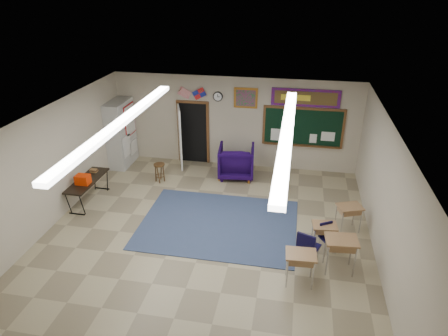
% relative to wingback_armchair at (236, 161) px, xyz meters
% --- Properties ---
extents(floor, '(9.00, 9.00, 0.00)m').
position_rel_wingback_armchair_xyz_m(floor, '(-0.21, -3.64, -0.51)').
color(floor, '#9B8E6B').
rests_on(floor, ground).
extents(back_wall, '(8.00, 0.04, 3.00)m').
position_rel_wingback_armchair_xyz_m(back_wall, '(-0.21, 0.86, 0.99)').
color(back_wall, '#A9A189').
rests_on(back_wall, floor).
extents(left_wall, '(0.04, 9.00, 3.00)m').
position_rel_wingback_armchair_xyz_m(left_wall, '(-4.21, -3.64, 0.99)').
color(left_wall, '#A9A189').
rests_on(left_wall, floor).
extents(right_wall, '(0.04, 9.00, 3.00)m').
position_rel_wingback_armchair_xyz_m(right_wall, '(3.79, -3.64, 0.99)').
color(right_wall, '#A9A189').
rests_on(right_wall, floor).
extents(ceiling, '(8.00, 9.00, 0.04)m').
position_rel_wingback_armchair_xyz_m(ceiling, '(-0.21, -3.64, 2.49)').
color(ceiling, silver).
rests_on(ceiling, back_wall).
extents(area_rug, '(4.00, 3.00, 0.02)m').
position_rel_wingback_armchair_xyz_m(area_rug, '(-0.01, -2.84, -0.50)').
color(area_rug, navy).
rests_on(area_rug, floor).
extents(fluorescent_strips, '(3.86, 6.00, 0.10)m').
position_rel_wingback_armchair_xyz_m(fluorescent_strips, '(-0.21, -3.64, 2.43)').
color(fluorescent_strips, white).
rests_on(fluorescent_strips, ceiling).
extents(doorway, '(1.10, 0.89, 2.16)m').
position_rel_wingback_armchair_xyz_m(doorway, '(-1.71, 0.71, 0.54)').
color(doorway, black).
rests_on(doorway, back_wall).
extents(chalkboard, '(2.55, 0.14, 1.30)m').
position_rel_wingback_armchair_xyz_m(chalkboard, '(1.99, 0.82, 0.95)').
color(chalkboard, brown).
rests_on(chalkboard, back_wall).
extents(bulletin_board, '(2.10, 0.05, 0.55)m').
position_rel_wingback_armchair_xyz_m(bulletin_board, '(1.99, 0.83, 1.94)').
color(bulletin_board, maroon).
rests_on(bulletin_board, back_wall).
extents(framed_art_print, '(0.75, 0.05, 0.65)m').
position_rel_wingback_armchair_xyz_m(framed_art_print, '(0.14, 0.83, 1.84)').
color(framed_art_print, '#AD6C21').
rests_on(framed_art_print, back_wall).
extents(wall_clock, '(0.32, 0.05, 0.32)m').
position_rel_wingback_armchair_xyz_m(wall_clock, '(-0.76, 0.83, 1.84)').
color(wall_clock, black).
rests_on(wall_clock, back_wall).
extents(wall_flags, '(1.16, 0.06, 0.70)m').
position_rel_wingback_armchair_xyz_m(wall_flags, '(-1.61, 0.80, 1.97)').
color(wall_flags, red).
rests_on(wall_flags, back_wall).
extents(storage_cabinet, '(0.59, 1.25, 2.20)m').
position_rel_wingback_armchair_xyz_m(storage_cabinet, '(-3.92, 0.21, 0.58)').
color(storage_cabinet, '#AFB0AB').
rests_on(storage_cabinet, floor).
extents(wingback_armchair, '(1.21, 1.24, 1.03)m').
position_rel_wingback_armchair_xyz_m(wingback_armchair, '(0.00, 0.00, 0.00)').
color(wingback_armchair, '#150532').
rests_on(wingback_armchair, floor).
extents(student_chair_reading, '(0.38, 0.38, 0.72)m').
position_rel_wingback_armchair_xyz_m(student_chair_reading, '(-0.29, 0.32, -0.15)').
color(student_chair_reading, black).
rests_on(student_chair_reading, floor).
extents(student_chair_desk_a, '(0.60, 0.60, 0.92)m').
position_rel_wingback_armchair_xyz_m(student_chair_desk_a, '(2.25, -4.06, -0.05)').
color(student_chair_desk_a, black).
rests_on(student_chair_desk_a, floor).
extents(student_chair_desk_b, '(0.50, 0.50, 0.73)m').
position_rel_wingback_armchair_xyz_m(student_chair_desk_b, '(2.71, -3.51, -0.15)').
color(student_chair_desk_b, black).
rests_on(student_chair_desk_b, floor).
extents(student_desk_front_left, '(0.60, 0.48, 0.67)m').
position_rel_wingback_armchair_xyz_m(student_desk_front_left, '(2.60, -3.40, -0.14)').
color(student_desk_front_left, '#9F704A').
rests_on(student_desk_front_left, floor).
extents(student_desk_front_right, '(0.71, 0.63, 0.71)m').
position_rel_wingback_armchair_xyz_m(student_desk_front_right, '(3.24, -2.51, -0.12)').
color(student_desk_front_right, '#9F704A').
rests_on(student_desk_front_right, floor).
extents(student_desk_back_left, '(0.65, 0.50, 0.75)m').
position_rel_wingback_armchair_xyz_m(student_desk_back_left, '(2.08, -4.67, -0.10)').
color(student_desk_back_left, '#9F704A').
rests_on(student_desk_back_left, floor).
extents(student_desk_back_right, '(0.72, 0.57, 0.82)m').
position_rel_wingback_armchair_xyz_m(student_desk_back_right, '(2.91, -4.11, -0.06)').
color(student_desk_back_right, '#9F704A').
rests_on(student_desk_back_right, floor).
extents(folding_table, '(0.57, 1.66, 0.94)m').
position_rel_wingback_armchair_xyz_m(folding_table, '(-3.86, -2.37, -0.14)').
color(folding_table, black).
rests_on(folding_table, floor).
extents(wooden_stool, '(0.34, 0.34, 0.60)m').
position_rel_wingback_armchair_xyz_m(wooden_stool, '(-2.28, -0.83, -0.20)').
color(wooden_stool, '#462A15').
rests_on(wooden_stool, floor).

